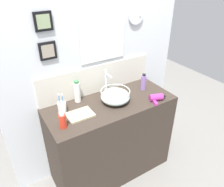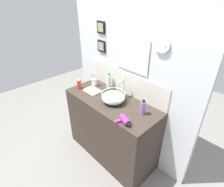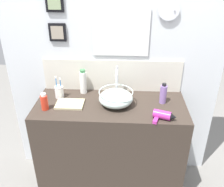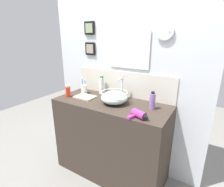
{
  "view_description": "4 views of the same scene",
  "coord_description": "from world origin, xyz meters",
  "px_view_note": "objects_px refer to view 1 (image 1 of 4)",
  "views": [
    {
      "loc": [
        -0.91,
        -1.48,
        2.01
      ],
      "look_at": [
        0.01,
        0.0,
        0.99
      ],
      "focal_mm": 35.0,
      "sensor_mm": 36.0,
      "label": 1
    },
    {
      "loc": [
        1.3,
        -1.23,
        2.02
      ],
      "look_at": [
        0.01,
        0.0,
        0.99
      ],
      "focal_mm": 28.0,
      "sensor_mm": 36.0,
      "label": 2
    },
    {
      "loc": [
        0.11,
        -1.76,
        1.93
      ],
      "look_at": [
        0.01,
        0.0,
        0.99
      ],
      "focal_mm": 40.0,
      "sensor_mm": 36.0,
      "label": 3
    },
    {
      "loc": [
        0.91,
        -1.47,
        1.55
      ],
      "look_at": [
        0.01,
        0.0,
        0.99
      ],
      "focal_mm": 28.0,
      "sensor_mm": 36.0,
      "label": 4
    }
  ],
  "objects_px": {
    "lotion_bottle": "(77,92)",
    "hair_drier": "(158,97)",
    "faucet": "(107,81)",
    "toothbrush_cup": "(62,107)",
    "soap_dispenser": "(63,121)",
    "shampoo_bottle": "(143,82)",
    "hand_towel": "(80,115)",
    "glass_bowl_sink": "(115,96)"
  },
  "relations": [
    {
      "from": "toothbrush_cup",
      "to": "soap_dispenser",
      "type": "distance_m",
      "value": 0.21
    },
    {
      "from": "faucet",
      "to": "hair_drier",
      "type": "height_order",
      "value": "faucet"
    },
    {
      "from": "toothbrush_cup",
      "to": "glass_bowl_sink",
      "type": "bearing_deg",
      "value": -11.81
    },
    {
      "from": "glass_bowl_sink",
      "to": "shampoo_bottle",
      "type": "distance_m",
      "value": 0.39
    },
    {
      "from": "toothbrush_cup",
      "to": "hand_towel",
      "type": "height_order",
      "value": "toothbrush_cup"
    },
    {
      "from": "soap_dispenser",
      "to": "shampoo_bottle",
      "type": "bearing_deg",
      "value": 9.58
    },
    {
      "from": "shampoo_bottle",
      "to": "hair_drier",
      "type": "bearing_deg",
      "value": -95.26
    },
    {
      "from": "hair_drier",
      "to": "lotion_bottle",
      "type": "distance_m",
      "value": 0.77
    },
    {
      "from": "hair_drier",
      "to": "shampoo_bottle",
      "type": "xyz_separation_m",
      "value": [
        0.02,
        0.25,
        0.05
      ]
    },
    {
      "from": "hair_drier",
      "to": "shampoo_bottle",
      "type": "distance_m",
      "value": 0.25
    },
    {
      "from": "toothbrush_cup",
      "to": "lotion_bottle",
      "type": "relative_size",
      "value": 0.91
    },
    {
      "from": "hair_drier",
      "to": "toothbrush_cup",
      "type": "relative_size",
      "value": 0.93
    },
    {
      "from": "shampoo_bottle",
      "to": "faucet",
      "type": "bearing_deg",
      "value": 165.78
    },
    {
      "from": "toothbrush_cup",
      "to": "faucet",
      "type": "bearing_deg",
      "value": 6.53
    },
    {
      "from": "lotion_bottle",
      "to": "faucet",
      "type": "bearing_deg",
      "value": -8.43
    },
    {
      "from": "faucet",
      "to": "toothbrush_cup",
      "type": "bearing_deg",
      "value": -173.47
    },
    {
      "from": "glass_bowl_sink",
      "to": "shampoo_bottle",
      "type": "bearing_deg",
      "value": 8.94
    },
    {
      "from": "shampoo_bottle",
      "to": "soap_dispenser",
      "type": "bearing_deg",
      "value": -170.42
    },
    {
      "from": "hair_drier",
      "to": "toothbrush_cup",
      "type": "height_order",
      "value": "toothbrush_cup"
    },
    {
      "from": "lotion_bottle",
      "to": "shampoo_bottle",
      "type": "distance_m",
      "value": 0.7
    },
    {
      "from": "glass_bowl_sink",
      "to": "faucet",
      "type": "bearing_deg",
      "value": 90.0
    },
    {
      "from": "hair_drier",
      "to": "hand_towel",
      "type": "height_order",
      "value": "hair_drier"
    },
    {
      "from": "faucet",
      "to": "hand_towel",
      "type": "bearing_deg",
      "value": -154.49
    },
    {
      "from": "soap_dispenser",
      "to": "lotion_bottle",
      "type": "bearing_deg",
      "value": 49.07
    },
    {
      "from": "toothbrush_cup",
      "to": "shampoo_bottle",
      "type": "height_order",
      "value": "toothbrush_cup"
    },
    {
      "from": "hair_drier",
      "to": "lotion_bottle",
      "type": "bearing_deg",
      "value": 149.42
    },
    {
      "from": "shampoo_bottle",
      "to": "toothbrush_cup",
      "type": "bearing_deg",
      "value": 177.27
    },
    {
      "from": "glass_bowl_sink",
      "to": "faucet",
      "type": "height_order",
      "value": "faucet"
    },
    {
      "from": "hand_towel",
      "to": "lotion_bottle",
      "type": "bearing_deg",
      "value": 70.43
    },
    {
      "from": "glass_bowl_sink",
      "to": "soap_dispenser",
      "type": "distance_m",
      "value": 0.56
    },
    {
      "from": "lotion_bottle",
      "to": "hand_towel",
      "type": "distance_m",
      "value": 0.26
    },
    {
      "from": "soap_dispenser",
      "to": "hand_towel",
      "type": "relative_size",
      "value": 0.63
    },
    {
      "from": "lotion_bottle",
      "to": "hair_drier",
      "type": "bearing_deg",
      "value": -30.58
    },
    {
      "from": "faucet",
      "to": "soap_dispenser",
      "type": "height_order",
      "value": "faucet"
    },
    {
      "from": "toothbrush_cup",
      "to": "shampoo_bottle",
      "type": "relative_size",
      "value": 1.14
    },
    {
      "from": "shampoo_bottle",
      "to": "hand_towel",
      "type": "bearing_deg",
      "value": -173.88
    },
    {
      "from": "faucet",
      "to": "toothbrush_cup",
      "type": "distance_m",
      "value": 0.5
    },
    {
      "from": "lotion_bottle",
      "to": "soap_dispenser",
      "type": "xyz_separation_m",
      "value": [
        -0.26,
        -0.3,
        -0.04
      ]
    },
    {
      "from": "faucet",
      "to": "shampoo_bottle",
      "type": "relative_size",
      "value": 1.55
    },
    {
      "from": "toothbrush_cup",
      "to": "soap_dispenser",
      "type": "xyz_separation_m",
      "value": [
        -0.07,
        -0.2,
        0.01
      ]
    },
    {
      "from": "faucet",
      "to": "glass_bowl_sink",
      "type": "bearing_deg",
      "value": -90.0
    },
    {
      "from": "faucet",
      "to": "lotion_bottle",
      "type": "distance_m",
      "value": 0.3
    }
  ]
}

